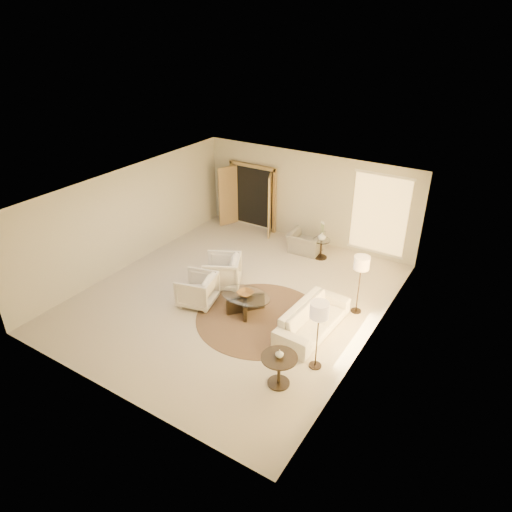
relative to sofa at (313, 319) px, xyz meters
The scene contains 18 objects.
room 2.55m from the sofa, behind, with size 7.04×8.04×2.83m.
windows_right 1.58m from the sofa, 15.81° to the left, with size 0.10×6.40×2.40m, color #FFC866, non-canonical shape.
window_back_corner 4.30m from the sofa, 90.03° to the left, with size 1.70×0.10×2.40m, color #FFC866, non-canonical shape.
curtains_right 1.92m from the sofa, 48.14° to the left, with size 0.06×5.20×2.60m, color tan, non-canonical shape.
french_doors 5.88m from the sofa, 136.10° to the left, with size 1.95×0.66×2.16m.
area_rug 1.31m from the sofa, 169.99° to the right, with size 3.06×3.06×0.01m, color #3B2619.
sofa is the anchor object (origin of this frame).
armchair_left 2.92m from the sofa, behind, with size 0.91×0.85×0.93m, color silver.
armchair_right 2.95m from the sofa, 169.97° to the right, with size 0.85×0.79×0.87m, color silver.
accent_chair 3.87m from the sofa, 119.03° to the left, with size 0.96×0.62×0.84m, color gray.
coffee_table 1.71m from the sofa, behind, with size 1.34×1.34×0.47m.
end_table 1.91m from the sofa, 84.31° to the right, with size 0.71×0.71×0.67m.
side_table 3.56m from the sofa, 111.88° to the left, with size 0.50×0.50×0.59m.
floor_lamp_near 1.67m from the sofa, 65.08° to the left, with size 0.36×0.36×1.50m.
floor_lamp_far 1.57m from the sofa, 61.36° to the right, with size 0.38×0.38×1.55m.
bowl 1.72m from the sofa, behind, with size 0.37×0.37×0.09m, color brown.
end_vase 1.95m from the sofa, 84.31° to the right, with size 0.16×0.16×0.17m, color white.
side_vase 3.58m from the sofa, 111.88° to the left, with size 0.23×0.23×0.24m, color white.
Camera 1 is at (5.66, -8.02, 6.40)m, focal length 32.00 mm.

